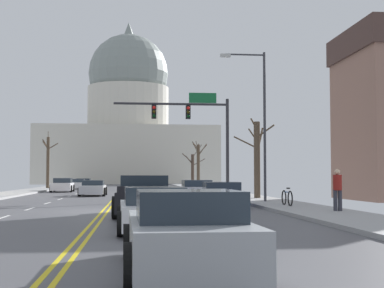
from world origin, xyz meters
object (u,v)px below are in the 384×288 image
(sedan_near_00, at_px, (196,191))
(sedan_oncoming_03, at_px, (83,183))
(pickup_truck_near_02, at_px, (144,197))
(sedan_near_03, at_px, (153,210))
(sedan_oncoming_02, at_px, (77,184))
(sedan_near_04, at_px, (186,234))
(sedan_oncoming_00, at_px, (93,188))
(signal_gantry, at_px, (196,122))
(bicycle_parked, at_px, (287,198))
(street_lamp_right, at_px, (259,112))
(sedan_near_01, at_px, (221,195))
(pedestrian_00, at_px, (337,188))
(sedan_oncoming_01, at_px, (63,185))

(sedan_near_00, xyz_separation_m, sedan_oncoming_03, (-10.25, 38.97, -0.06))
(pickup_truck_near_02, xyz_separation_m, sedan_near_03, (0.14, -5.90, -0.11))
(sedan_oncoming_02, bearing_deg, sedan_near_04, -82.44)
(sedan_near_00, distance_m, sedan_oncoming_00, 10.98)
(signal_gantry, bearing_deg, bicycle_parked, -77.06)
(sedan_oncoming_00, bearing_deg, pickup_truck_near_02, -80.57)
(street_lamp_right, xyz_separation_m, sedan_oncoming_02, (-13.07, 34.27, -4.39))
(sedan_near_01, xyz_separation_m, sedan_oncoming_02, (-10.62, 36.65, -0.04))
(sedan_oncoming_00, bearing_deg, sedan_oncoming_03, 96.47)
(sedan_near_03, bearing_deg, sedan_oncoming_03, 97.04)
(signal_gantry, distance_m, sedan_near_03, 23.06)
(sedan_oncoming_02, bearing_deg, pedestrian_00, -71.36)
(sedan_near_03, relative_size, sedan_oncoming_01, 1.10)
(sedan_near_00, distance_m, sedan_near_04, 24.86)
(sedan_near_03, height_order, sedan_oncoming_00, sedan_near_03)
(street_lamp_right, bearing_deg, pickup_truck_near_02, -128.30)
(bicycle_parked, bearing_deg, pedestrian_00, -78.79)
(sedan_oncoming_03, distance_m, bicycle_parked, 49.15)
(signal_gantry, bearing_deg, sedan_oncoming_03, 107.11)
(pickup_truck_near_02, distance_m, sedan_oncoming_02, 42.73)
(sedan_oncoming_02, relative_size, bicycle_parked, 2.47)
(pickup_truck_near_02, bearing_deg, sedan_near_03, -88.62)
(sedan_near_00, xyz_separation_m, pickup_truck_near_02, (-3.34, -12.22, 0.09))
(signal_gantry, height_order, pickup_truck_near_02, signal_gantry)
(sedan_near_04, xyz_separation_m, sedan_oncoming_00, (-3.89, 33.31, -0.05))
(sedan_near_03, distance_m, bicycle_parked, 11.81)
(sedan_near_04, xyz_separation_m, sedan_oncoming_01, (-7.42, 43.44, 0.00))
(sedan_near_04, bearing_deg, sedan_oncoming_02, 97.56)
(sedan_oncoming_02, bearing_deg, sedan_oncoming_01, -90.85)
(signal_gantry, relative_size, sedan_oncoming_01, 1.85)
(street_lamp_right, bearing_deg, sedan_oncoming_00, 126.94)
(sedan_oncoming_00, distance_m, sedan_oncoming_01, 10.72)
(sedan_near_01, distance_m, pickup_truck_near_02, 6.72)
(sedan_near_01, height_order, pedestrian_00, pedestrian_00)
(signal_gantry, distance_m, sedan_oncoming_03, 36.69)
(sedan_oncoming_00, distance_m, sedan_oncoming_02, 21.61)
(street_lamp_right, distance_m, sedan_oncoming_00, 16.75)
(street_lamp_right, relative_size, bicycle_parked, 4.55)
(sedan_near_01, relative_size, bicycle_parked, 2.69)
(sedan_near_03, height_order, sedan_oncoming_03, sedan_near_03)
(sedan_oncoming_02, xyz_separation_m, bicycle_parked, (13.49, -38.24, -0.04))
(signal_gantry, distance_m, street_lamp_right, 8.83)
(sedan_oncoming_03, bearing_deg, signal_gantry, -72.89)
(sedan_oncoming_00, distance_m, pedestrian_00, 23.80)
(sedan_near_01, bearing_deg, sedan_oncoming_03, 103.20)
(sedan_oncoming_01, height_order, bicycle_parked, sedan_oncoming_01)
(sedan_oncoming_02, xyz_separation_m, sedan_oncoming_03, (-0.08, 9.00, 0.01))
(signal_gantry, height_order, sedan_near_00, signal_gantry)
(signal_gantry, distance_m, bicycle_parked, 13.60)
(signal_gantry, bearing_deg, sedan_oncoming_02, 112.39)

